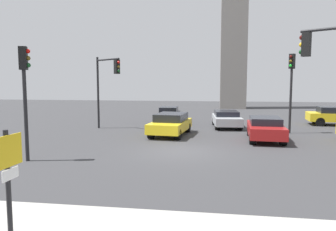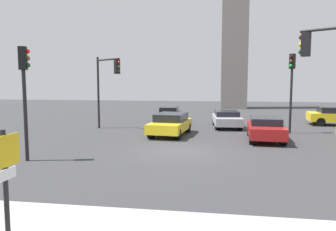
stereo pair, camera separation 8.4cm
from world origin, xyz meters
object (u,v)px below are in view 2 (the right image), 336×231
direction_sign (6,175)px  car_4 (171,124)px  traffic_light_2 (292,78)px  traffic_light_0 (24,82)px  car_5 (227,119)px  car_1 (265,128)px  traffic_light_3 (336,67)px  car_3 (169,115)px  traffic_light_1 (107,78)px

direction_sign → car_4: size_ratio=0.51×
traffic_light_2 → traffic_light_0: bearing=-15.4°
traffic_light_0 → car_5: 15.57m
direction_sign → car_1: size_ratio=0.52×
traffic_light_0 → traffic_light_2: traffic_light_2 is taller
traffic_light_3 → car_1: size_ratio=1.27×
car_1 → car_5: (-2.15, 5.36, -0.05)m
direction_sign → traffic_light_0: (-4.21, 7.30, 1.86)m
traffic_light_0 → car_5: size_ratio=1.11×
traffic_light_3 → car_5: size_ratio=1.29×
traffic_light_2 → car_3: bearing=-76.7°
traffic_light_0 → car_4: (5.29, 7.99, -2.75)m
traffic_light_3 → car_3: 16.14m
direction_sign → car_4: direction_sign is taller
car_1 → car_3: 9.89m
traffic_light_1 → car_5: traffic_light_1 is taller
direction_sign → car_4: bearing=87.8°
traffic_light_2 → traffic_light_3: size_ratio=0.93×
traffic_light_0 → car_4: 9.97m
car_3 → car_4: size_ratio=0.84×
traffic_light_2 → traffic_light_3: 9.10m
traffic_light_1 → traffic_light_2: size_ratio=1.00×
traffic_light_3 → car_1: traffic_light_3 is taller
traffic_light_3 → car_3: bearing=-25.1°
car_1 → direction_sign: bearing=-23.1°
direction_sign → car_4: (1.09, 15.29, -0.89)m
traffic_light_1 → traffic_light_3: bearing=0.6°
car_5 → traffic_light_2: bearing=55.8°
traffic_light_3 → car_3: traffic_light_3 is taller
traffic_light_0 → traffic_light_1: size_ratio=0.93×
traffic_light_2 → car_3: 10.31m
car_1 → traffic_light_1: bearing=-101.0°
traffic_light_3 → car_4: (-7.68, 7.16, -3.34)m
traffic_light_2 → traffic_light_3: (-0.31, -9.09, 0.35)m
traffic_light_2 → direction_sign: bearing=10.1°
traffic_light_0 → car_3: (4.32, 14.03, -2.75)m
traffic_light_3 → car_4: bearing=-11.3°
traffic_light_2 → traffic_light_3: bearing=35.9°
car_3 → car_5: size_ratio=0.88×
car_3 → car_4: (0.97, -6.04, -0.00)m
traffic_light_1 → car_5: size_ratio=1.19×
traffic_light_3 → direction_sign: bearing=74.5°
car_3 → car_4: bearing=-173.1°
traffic_light_0 → traffic_light_1: (0.36, 9.71, 0.28)m
traffic_light_1 → car_3: bearing=83.2°
traffic_light_1 → traffic_light_3: size_ratio=0.92×
traffic_light_3 → car_1: 7.21m
car_4 → car_5: (3.80, 4.33, -0.07)m
car_3 → car_5: 5.07m
car_4 → direction_sign: bearing=2.1°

